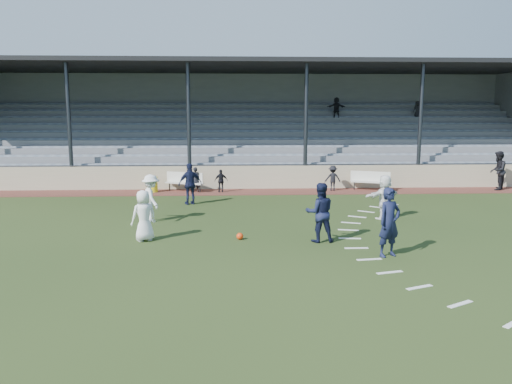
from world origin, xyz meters
TOP-DOWN VIEW (x-y plane):
  - ground at (0.00, 0.00)m, footprint 90.00×90.00m
  - cinder_track at (0.00, 10.50)m, footprint 34.00×2.00m
  - retaining_wall at (0.00, 11.55)m, footprint 34.00×0.18m
  - bench_left at (-3.19, 10.80)m, footprint 2.00×1.20m
  - bench_right at (6.23, 10.72)m, footprint 2.00×1.19m
  - trash_bin at (-4.75, 10.61)m, footprint 0.48×0.48m
  - football at (-0.57, 1.18)m, footprint 0.22×0.22m
  - player_white_lead at (-3.55, 1.19)m, footprint 0.93×0.84m
  - player_navy_lead at (3.53, -0.83)m, footprint 0.83×0.71m
  - player_navy_mid at (1.89, 0.82)m, footprint 0.92×0.73m
  - player_white_wing at (-3.76, 3.96)m, footprint 1.06×1.29m
  - player_navy_wing at (-2.62, 7.31)m, footprint 1.13×0.80m
  - player_white_back at (4.88, 4.00)m, footprint 1.60×1.15m
  - official at (12.72, 10.52)m, footprint 1.17×1.22m
  - sub_left_near at (-2.64, 10.55)m, footprint 0.47×0.32m
  - sub_left_far at (-1.36, 10.44)m, footprint 0.70×0.38m
  - sub_right at (4.27, 10.69)m, footprint 0.82×0.48m
  - grandstand at (0.01, 16.26)m, footprint 34.60×9.00m
  - penalty_arc at (4.12, 0.00)m, footprint 3.89×14.63m

SIDE VIEW (x-z plane):
  - ground at x=0.00m, z-range 0.00..0.00m
  - penalty_arc at x=4.12m, z-range 0.00..0.01m
  - cinder_track at x=0.00m, z-range 0.00..0.02m
  - football at x=-0.57m, z-range 0.00..0.22m
  - trash_bin at x=-4.75m, z-range 0.02..0.78m
  - bench_left at x=-3.19m, z-range 0.11..1.06m
  - bench_right at x=6.23m, z-range 0.11..1.06m
  - sub_left_far at x=-1.36m, z-range 0.02..1.15m
  - retaining_wall at x=0.00m, z-range 0.00..1.20m
  - sub_left_near at x=-2.64m, z-range 0.02..1.27m
  - sub_right at x=4.27m, z-range 0.02..1.28m
  - player_white_lead at x=-3.55m, z-range 0.00..1.60m
  - player_white_back at x=4.88m, z-range 0.00..1.66m
  - player_white_wing at x=-3.76m, z-range 0.00..1.73m
  - player_navy_wing at x=-2.62m, z-range 0.00..1.79m
  - player_navy_mid at x=1.89m, z-range 0.00..1.84m
  - player_navy_lead at x=3.53m, z-range 0.00..1.93m
  - official at x=12.72m, z-range 0.02..1.99m
  - grandstand at x=0.01m, z-range -1.10..5.51m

